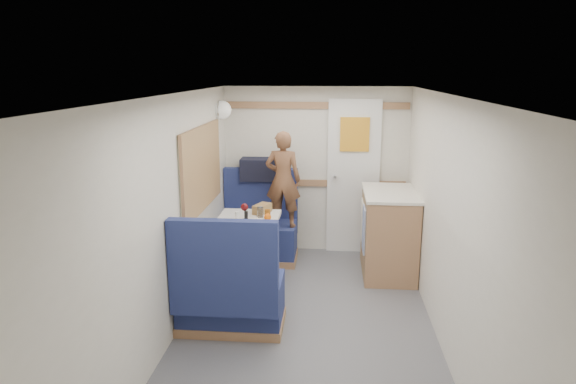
# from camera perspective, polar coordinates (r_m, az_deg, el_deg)

# --- Properties ---
(floor) EXTENTS (4.50, 4.50, 0.00)m
(floor) POSITION_cam_1_polar(r_m,az_deg,el_deg) (4.42, 1.91, -16.21)
(floor) COLOR #515156
(floor) RESTS_ON ground
(ceiling) EXTENTS (4.50, 4.50, 0.00)m
(ceiling) POSITION_cam_1_polar(r_m,az_deg,el_deg) (3.85, 2.14, 10.65)
(ceiling) COLOR silver
(ceiling) RESTS_ON wall_back
(wall_back) EXTENTS (2.20, 0.02, 2.00)m
(wall_back) POSITION_cam_1_polar(r_m,az_deg,el_deg) (6.21, 3.12, 2.39)
(wall_back) COLOR silver
(wall_back) RESTS_ON floor
(wall_left) EXTENTS (0.02, 4.50, 2.00)m
(wall_left) POSITION_cam_1_polar(r_m,az_deg,el_deg) (4.22, -13.09, -3.25)
(wall_left) COLOR silver
(wall_left) RESTS_ON floor
(wall_right) EXTENTS (0.02, 4.50, 2.00)m
(wall_right) POSITION_cam_1_polar(r_m,az_deg,el_deg) (4.12, 17.52, -3.95)
(wall_right) COLOR silver
(wall_right) RESTS_ON floor
(oak_trim_low) EXTENTS (2.15, 0.02, 0.08)m
(oak_trim_low) POSITION_cam_1_polar(r_m,az_deg,el_deg) (6.22, 3.09, 1.00)
(oak_trim_low) COLOR olive
(oak_trim_low) RESTS_ON wall_back
(oak_trim_high) EXTENTS (2.15, 0.02, 0.08)m
(oak_trim_high) POSITION_cam_1_polar(r_m,az_deg,el_deg) (6.08, 3.21, 9.59)
(oak_trim_high) COLOR olive
(oak_trim_high) RESTS_ON wall_back
(side_window) EXTENTS (0.04, 1.30, 0.72)m
(side_window) POSITION_cam_1_polar(r_m,az_deg,el_deg) (5.09, -9.60, 2.65)
(side_window) COLOR #AEBA9E
(side_window) RESTS_ON wall_left
(rear_door) EXTENTS (0.62, 0.12, 1.86)m
(rear_door) POSITION_cam_1_polar(r_m,az_deg,el_deg) (6.18, 7.27, 2.00)
(rear_door) COLOR white
(rear_door) RESTS_ON wall_back
(dinette_table) EXTENTS (0.62, 0.92, 0.72)m
(dinette_table) POSITION_cam_1_polar(r_m,az_deg,el_deg) (5.17, -4.67, -4.87)
(dinette_table) COLOR white
(dinette_table) RESTS_ON floor
(bench_far) EXTENTS (0.90, 0.59, 1.05)m
(bench_far) POSITION_cam_1_polar(r_m,az_deg,el_deg) (6.07, -3.26, -4.70)
(bench_far) COLOR navy
(bench_far) RESTS_ON floor
(bench_near) EXTENTS (0.90, 0.59, 1.05)m
(bench_near) POSITION_cam_1_polar(r_m,az_deg,el_deg) (4.48, -6.47, -11.56)
(bench_near) COLOR navy
(bench_near) RESTS_ON floor
(ledge) EXTENTS (0.90, 0.14, 0.04)m
(ledge) POSITION_cam_1_polar(r_m,az_deg,el_deg) (6.16, -2.99, 1.17)
(ledge) COLOR olive
(ledge) RESTS_ON bench_far
(dome_light) EXTENTS (0.20, 0.20, 0.20)m
(dome_light) POSITION_cam_1_polar(r_m,az_deg,el_deg) (5.84, -7.31, 9.04)
(dome_light) COLOR white
(dome_light) RESTS_ON wall_left
(galley_counter) EXTENTS (0.57, 0.92, 0.92)m
(galley_counter) POSITION_cam_1_polar(r_m,az_deg,el_deg) (5.69, 11.08, -4.42)
(galley_counter) COLOR olive
(galley_counter) RESTS_ON floor
(person) EXTENTS (0.42, 0.29, 1.09)m
(person) POSITION_cam_1_polar(r_m,az_deg,el_deg) (5.72, -0.56, 1.40)
(person) COLOR brown
(person) RESTS_ON bench_far
(duffel_bag) EXTENTS (0.55, 0.27, 0.26)m
(duffel_bag) POSITION_cam_1_polar(r_m,az_deg,el_deg) (6.12, -2.72, 2.54)
(duffel_bag) COLOR black
(duffel_bag) RESTS_ON ledge
(tray) EXTENTS (0.38, 0.44, 0.02)m
(tray) POSITION_cam_1_polar(r_m,az_deg,el_deg) (4.93, -3.97, -3.79)
(tray) COLOR silver
(tray) RESTS_ON dinette_table
(orange_fruit) EXTENTS (0.07, 0.07, 0.07)m
(orange_fruit) POSITION_cam_1_polar(r_m,az_deg,el_deg) (5.06, -2.28, -2.80)
(orange_fruit) COLOR #DC5D09
(orange_fruit) RESTS_ON tray
(cheese_block) EXTENTS (0.10, 0.08, 0.03)m
(cheese_block) POSITION_cam_1_polar(r_m,az_deg,el_deg) (4.92, -4.92, -3.54)
(cheese_block) COLOR #D9C77D
(cheese_block) RESTS_ON tray
(wine_glass) EXTENTS (0.08, 0.08, 0.17)m
(wine_glass) POSITION_cam_1_polar(r_m,az_deg,el_deg) (5.14, -4.86, -1.76)
(wine_glass) COLOR white
(wine_glass) RESTS_ON dinette_table
(tumbler_left) EXTENTS (0.06, 0.06, 0.10)m
(tumbler_left) POSITION_cam_1_polar(r_m,az_deg,el_deg) (4.85, -7.79, -3.67)
(tumbler_left) COLOR white
(tumbler_left) RESTS_ON dinette_table
(tumbler_right) EXTENTS (0.06, 0.06, 0.10)m
(tumbler_right) POSITION_cam_1_polar(r_m,az_deg,el_deg) (5.24, -3.10, -2.25)
(tumbler_right) COLOR white
(tumbler_right) RESTS_ON dinette_table
(beer_glass) EXTENTS (0.06, 0.06, 0.09)m
(beer_glass) POSITION_cam_1_polar(r_m,az_deg,el_deg) (5.19, -2.28, -2.47)
(beer_glass) COLOR brown
(beer_glass) RESTS_ON dinette_table
(pepper_grinder) EXTENTS (0.04, 0.04, 0.10)m
(pepper_grinder) POSITION_cam_1_polar(r_m,az_deg,el_deg) (5.13, -4.67, -2.66)
(pepper_grinder) COLOR black
(pepper_grinder) RESTS_ON dinette_table
(salt_grinder) EXTENTS (0.04, 0.04, 0.10)m
(salt_grinder) POSITION_cam_1_polar(r_m,az_deg,el_deg) (5.11, -5.70, -2.73)
(salt_grinder) COLOR silver
(salt_grinder) RESTS_ON dinette_table
(bread_loaf) EXTENTS (0.19, 0.25, 0.09)m
(bread_loaf) POSITION_cam_1_polar(r_m,az_deg,el_deg) (5.39, -2.88, -1.86)
(bread_loaf) COLOR brown
(bread_loaf) RESTS_ON dinette_table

